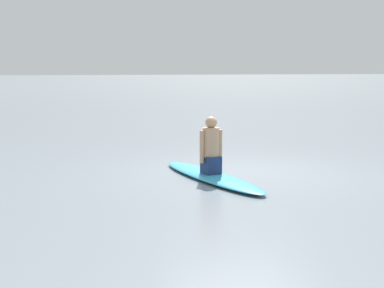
{
  "coord_description": "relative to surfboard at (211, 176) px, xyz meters",
  "views": [
    {
      "loc": [
        9.49,
        -4.63,
        1.84
      ],
      "look_at": [
        0.33,
        -1.1,
        0.6
      ],
      "focal_mm": 55.08,
      "sensor_mm": 36.0,
      "label": 1
    }
  ],
  "objects": [
    {
      "name": "ground_plane",
      "position": [
        -0.47,
        0.81,
        -0.05
      ],
      "size": [
        400.0,
        400.0,
        0.0
      ],
      "primitive_type": "plane",
      "color": "gray"
    },
    {
      "name": "surfboard",
      "position": [
        0.0,
        0.0,
        0.0
      ],
      "size": [
        3.39,
        0.85,
        0.1
      ],
      "primitive_type": "ellipsoid",
      "rotation": [
        0.0,
        0.0,
        0.07
      ],
      "color": "#339EC6",
      "rests_on": "ground"
    },
    {
      "name": "person_paddler",
      "position": [
        -0.0,
        0.0,
        0.49
      ],
      "size": [
        0.34,
        0.42,
        0.96
      ],
      "rotation": [
        0.0,
        0.0,
        0.07
      ],
      "color": "navy",
      "rests_on": "surfboard"
    }
  ]
}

